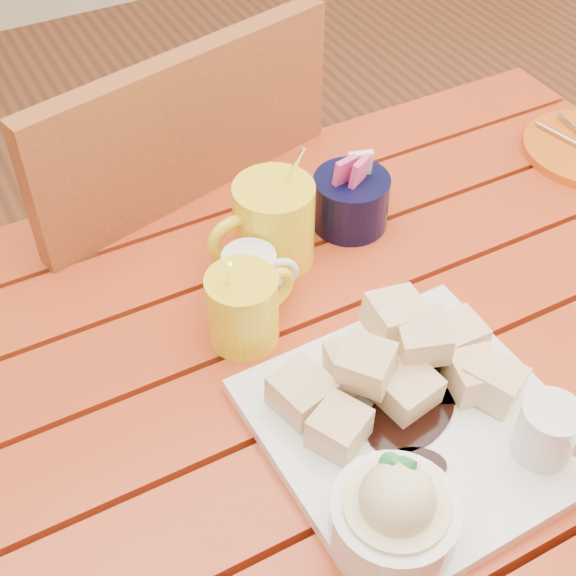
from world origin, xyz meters
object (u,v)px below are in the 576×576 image
table (325,417)px  dessert_plate (414,430)px  coffee_mug_right (244,306)px  coffee_mug_left (272,223)px  chair_far (161,264)px

table → dessert_plate: dessert_plate is taller
dessert_plate → coffee_mug_right: 0.23m
coffee_mug_left → coffee_mug_right: 0.13m
table → chair_far: size_ratio=1.26×
coffee_mug_left → coffee_mug_right: (-0.09, -0.10, -0.01)m
coffee_mug_left → coffee_mug_right: bearing=-133.9°
table → coffee_mug_left: (0.02, 0.18, 0.16)m
table → coffee_mug_right: coffee_mug_right is taller
dessert_plate → coffee_mug_left: 0.32m
coffee_mug_right → chair_far: bearing=72.9°
table → coffee_mug_right: (-0.06, 0.08, 0.15)m
coffee_mug_left → chair_far: size_ratio=0.17×
table → coffee_mug_left: 0.24m
coffee_mug_right → chair_far: size_ratio=0.14×
table → dessert_plate: bearing=-84.5°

